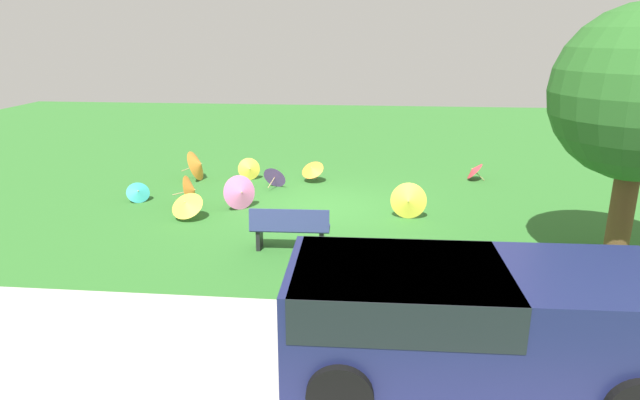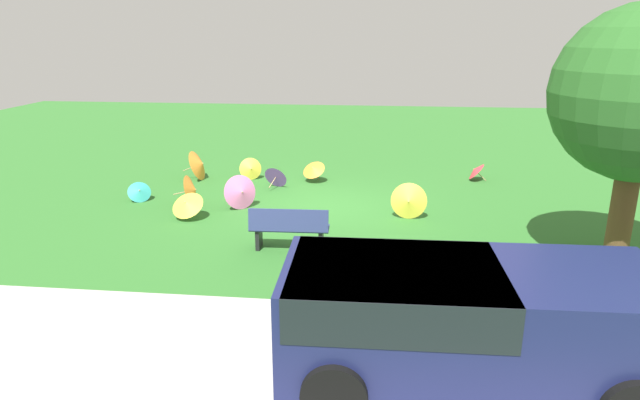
{
  "view_description": "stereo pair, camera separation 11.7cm",
  "coord_description": "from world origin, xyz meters",
  "px_view_note": "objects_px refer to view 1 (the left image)",
  "views": [
    {
      "loc": [
        -1.2,
        13.28,
        4.28
      ],
      "look_at": [
        -0.0,
        1.35,
        0.6
      ],
      "focal_mm": 31.07,
      "sensor_mm": 36.0,
      "label": 1
    },
    {
      "loc": [
        -1.31,
        13.27,
        4.28
      ],
      "look_at": [
        -0.0,
        1.35,
        0.6
      ],
      "focal_mm": 31.07,
      "sensor_mm": 36.0,
      "label": 2
    }
  ],
  "objects_px": {
    "parasol_orange_2": "(198,165)",
    "parasol_red_0": "(473,170)",
    "parasol_yellow_2": "(408,201)",
    "parasol_purple_0": "(275,176)",
    "parasol_yellow_1": "(186,204)",
    "park_bench": "(290,228)",
    "parasol_pink_1": "(240,192)",
    "parasol_yellow_0": "(249,169)",
    "parasol_orange_1": "(312,169)",
    "parasol_teal_0": "(138,192)",
    "parasol_orange_0": "(192,190)",
    "van_dark": "(460,315)"
  },
  "relations": [
    {
      "from": "parasol_orange_2",
      "to": "parasol_red_0",
      "type": "bearing_deg",
      "value": -174.47
    },
    {
      "from": "parasol_orange_2",
      "to": "parasol_yellow_2",
      "type": "xyz_separation_m",
      "value": [
        -6.03,
        2.97,
        -0.03
      ]
    },
    {
      "from": "parasol_purple_0",
      "to": "parasol_yellow_1",
      "type": "distance_m",
      "value": 3.37
    },
    {
      "from": "park_bench",
      "to": "parasol_pink_1",
      "type": "height_order",
      "value": "park_bench"
    },
    {
      "from": "parasol_yellow_0",
      "to": "parasol_yellow_2",
      "type": "relative_size",
      "value": 0.82
    },
    {
      "from": "parasol_yellow_1",
      "to": "parasol_orange_1",
      "type": "bearing_deg",
      "value": -124.99
    },
    {
      "from": "park_bench",
      "to": "parasol_yellow_0",
      "type": "height_order",
      "value": "park_bench"
    },
    {
      "from": "parasol_teal_0",
      "to": "parasol_yellow_1",
      "type": "height_order",
      "value": "parasol_yellow_1"
    },
    {
      "from": "parasol_yellow_0",
      "to": "parasol_yellow_1",
      "type": "xyz_separation_m",
      "value": [
        0.67,
        3.73,
        0.05
      ]
    },
    {
      "from": "parasol_orange_2",
      "to": "parasol_orange_1",
      "type": "bearing_deg",
      "value": -178.6
    },
    {
      "from": "parasol_yellow_0",
      "to": "parasol_yellow_1",
      "type": "bearing_deg",
      "value": 79.79
    },
    {
      "from": "parasol_purple_0",
      "to": "parasol_orange_0",
      "type": "bearing_deg",
      "value": 47.05
    },
    {
      "from": "parasol_orange_1",
      "to": "parasol_teal_0",
      "type": "height_order",
      "value": "parasol_orange_1"
    },
    {
      "from": "parasol_purple_0",
      "to": "parasol_yellow_2",
      "type": "distance_m",
      "value": 4.32
    },
    {
      "from": "parasol_yellow_1",
      "to": "parasol_pink_1",
      "type": "distance_m",
      "value": 1.42
    },
    {
      "from": "parasol_yellow_0",
      "to": "parasol_purple_0",
      "type": "height_order",
      "value": "parasol_yellow_0"
    },
    {
      "from": "parasol_teal_0",
      "to": "parasol_red_0",
      "type": "distance_m",
      "value": 9.56
    },
    {
      "from": "van_dark",
      "to": "parasol_yellow_0",
      "type": "height_order",
      "value": "van_dark"
    },
    {
      "from": "parasol_orange_0",
      "to": "parasol_orange_1",
      "type": "xyz_separation_m",
      "value": [
        -2.76,
        -2.61,
        -0.01
      ]
    },
    {
      "from": "parasol_orange_1",
      "to": "parasol_purple_0",
      "type": "distance_m",
      "value": 1.19
    },
    {
      "from": "parasol_orange_1",
      "to": "parasol_orange_2",
      "type": "distance_m",
      "value": 3.39
    },
    {
      "from": "parasol_yellow_2",
      "to": "parasol_pink_1",
      "type": "distance_m",
      "value": 4.13
    },
    {
      "from": "parasol_orange_2",
      "to": "parasol_yellow_1",
      "type": "bearing_deg",
      "value": 103.13
    },
    {
      "from": "van_dark",
      "to": "parasol_yellow_0",
      "type": "distance_m",
      "value": 10.62
    },
    {
      "from": "parasol_purple_0",
      "to": "parasol_teal_0",
      "type": "height_order",
      "value": "parasol_purple_0"
    },
    {
      "from": "park_bench",
      "to": "parasol_red_0",
      "type": "relative_size",
      "value": 2.49
    },
    {
      "from": "park_bench",
      "to": "parasol_yellow_0",
      "type": "distance_m",
      "value": 5.73
    },
    {
      "from": "parasol_teal_0",
      "to": "parasol_red_0",
      "type": "xyz_separation_m",
      "value": [
        -9.05,
        -3.08,
        0.05
      ]
    },
    {
      "from": "parasol_yellow_1",
      "to": "parasol_pink_1",
      "type": "height_order",
      "value": "parasol_pink_1"
    },
    {
      "from": "park_bench",
      "to": "parasol_orange_0",
      "type": "relative_size",
      "value": 1.95
    },
    {
      "from": "van_dark",
      "to": "parasol_orange_2",
      "type": "xyz_separation_m",
      "value": [
        6.31,
        -9.3,
        -0.45
      ]
    },
    {
      "from": "parasol_purple_0",
      "to": "parasol_yellow_1",
      "type": "xyz_separation_m",
      "value": [
        1.59,
        2.97,
        0.06
      ]
    },
    {
      "from": "parasol_orange_2",
      "to": "parasol_yellow_1",
      "type": "height_order",
      "value": "parasol_orange_2"
    },
    {
      "from": "van_dark",
      "to": "parasol_yellow_1",
      "type": "height_order",
      "value": "van_dark"
    },
    {
      "from": "van_dark",
      "to": "parasol_purple_0",
      "type": "bearing_deg",
      "value": -65.9
    },
    {
      "from": "parasol_teal_0",
      "to": "parasol_yellow_1",
      "type": "relative_size",
      "value": 0.84
    },
    {
      "from": "parasol_purple_0",
      "to": "parasol_red_0",
      "type": "xyz_separation_m",
      "value": [
        -5.73,
        -1.39,
        -0.02
      ]
    },
    {
      "from": "parasol_yellow_1",
      "to": "parasol_pink_1",
      "type": "bearing_deg",
      "value": -139.59
    },
    {
      "from": "parasol_orange_1",
      "to": "parasol_yellow_1",
      "type": "bearing_deg",
      "value": 55.01
    },
    {
      "from": "park_bench",
      "to": "van_dark",
      "type": "bearing_deg",
      "value": 123.97
    },
    {
      "from": "parasol_yellow_0",
      "to": "parasol_purple_0",
      "type": "distance_m",
      "value": 1.19
    },
    {
      "from": "parasol_orange_2",
      "to": "parasol_yellow_2",
      "type": "bearing_deg",
      "value": 153.8
    },
    {
      "from": "parasol_yellow_1",
      "to": "parasol_red_0",
      "type": "relative_size",
      "value": 1.36
    },
    {
      "from": "park_bench",
      "to": "parasol_orange_1",
      "type": "bearing_deg",
      "value": -88.33
    },
    {
      "from": "parasol_purple_0",
      "to": "parasol_teal_0",
      "type": "distance_m",
      "value": 3.72
    },
    {
      "from": "van_dark",
      "to": "parasol_orange_0",
      "type": "xyz_separation_m",
      "value": [
        5.68,
        -6.77,
        -0.5
      ]
    },
    {
      "from": "parasol_yellow_1",
      "to": "parasol_orange_2",
      "type": "bearing_deg",
      "value": -76.87
    },
    {
      "from": "parasol_yellow_0",
      "to": "parasol_pink_1",
      "type": "relative_size",
      "value": 0.82
    },
    {
      "from": "parasol_orange_0",
      "to": "parasol_yellow_2",
      "type": "distance_m",
      "value": 5.42
    },
    {
      "from": "parasol_yellow_1",
      "to": "parasol_orange_0",
      "type": "bearing_deg",
      "value": -79.11
    }
  ]
}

